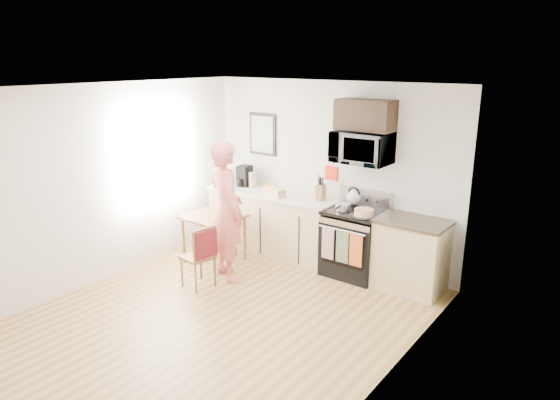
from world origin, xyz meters
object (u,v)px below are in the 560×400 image
Objects in this scene: person at (226,211)px; microwave at (362,148)px; chair at (203,250)px; range at (354,244)px; cake at (364,213)px; dining_table at (214,220)px.

microwave is at bearing -113.22° from person.
chair is (0.01, -0.47, -0.40)m from person.
range is at bearing 57.90° from chair.
range reaches higher than chair.
range is at bearing -89.94° from microwave.
cake is (1.54, 0.93, 0.03)m from person.
cake is (0.21, -0.18, 0.54)m from range.
range is 2.06m from chair.
microwave is 2.46m from chair.
cake is at bearing 50.27° from chair.
range is at bearing -115.78° from person.
range reaches higher than dining_table.
chair is (-1.32, -1.68, -1.21)m from microwave.
range is 0.60m from cake.
person is at bearing -137.54° from microwave.
range is 2.04m from dining_table.
dining_table is (-0.53, 0.29, -0.31)m from person.
person is (-1.33, -1.21, -0.82)m from microwave.
dining_table is 2.53× the size of cake.
range is at bearing 23.88° from dining_table.
cake reaches higher than dining_table.
microwave is (-0.00, 0.10, 1.32)m from range.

